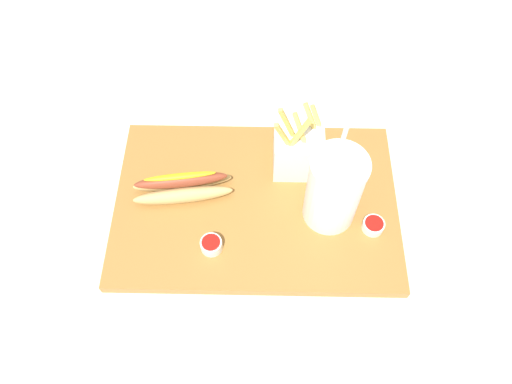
% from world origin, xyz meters
% --- Properties ---
extents(ground_plane, '(2.40, 2.40, 0.02)m').
position_xyz_m(ground_plane, '(0.00, 0.00, -0.01)').
color(ground_plane, silver).
extents(food_tray, '(0.49, 0.33, 0.02)m').
position_xyz_m(food_tray, '(0.00, 0.00, 0.01)').
color(food_tray, olive).
rests_on(food_tray, ground_plane).
extents(soda_cup, '(0.09, 0.09, 0.25)m').
position_xyz_m(soda_cup, '(-0.12, 0.02, 0.10)').
color(soda_cup, white).
rests_on(soda_cup, food_tray).
extents(fries_basket, '(0.09, 0.08, 0.16)m').
position_xyz_m(fries_basket, '(-0.07, -0.08, 0.07)').
color(fries_basket, white).
rests_on(fries_basket, food_tray).
extents(hot_dog_1, '(0.18, 0.08, 0.06)m').
position_xyz_m(hot_dog_1, '(0.13, -0.01, 0.04)').
color(hot_dog_1, tan).
rests_on(hot_dog_1, food_tray).
extents(ketchup_cup_1, '(0.04, 0.04, 0.02)m').
position_xyz_m(ketchup_cup_1, '(-0.20, 0.05, 0.03)').
color(ketchup_cup_1, white).
rests_on(ketchup_cup_1, food_tray).
extents(ketchup_cup_2, '(0.04, 0.04, 0.02)m').
position_xyz_m(ketchup_cup_2, '(0.07, 0.09, 0.03)').
color(ketchup_cup_2, white).
rests_on(ketchup_cup_2, food_tray).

